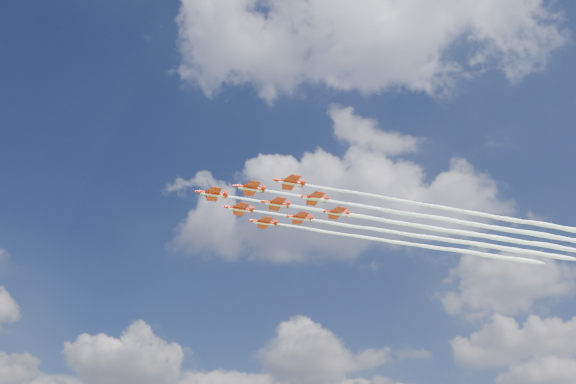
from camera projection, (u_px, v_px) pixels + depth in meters
The scene contains 9 objects.
jet_lead at pixel (391, 221), 173.74m from camera, with size 100.63×65.46×2.44m.
jet_row2_port at pixel (428, 217), 170.97m from camera, with size 100.63×65.46×2.44m.
jet_row2_starb at pixel (408, 234), 181.56m from camera, with size 100.63×65.46×2.44m.
jet_row3_port at pixel (467, 212), 168.21m from camera, with size 100.63×65.46×2.44m.
jet_row3_centre at pixel (444, 230), 178.79m from camera, with size 100.63×65.46×2.44m.
jet_row3_starb at pixel (423, 246), 189.37m from camera, with size 100.63×65.46×2.44m.
jet_row4_port at pixel (481, 225), 176.02m from camera, with size 100.63×65.46×2.44m.
jet_row4_starb at pixel (458, 242), 186.60m from camera, with size 100.63×65.46×2.44m.
jet_tail at pixel (494, 237), 183.83m from camera, with size 100.63×65.46×2.44m.
Camera 1 is at (43.54, -141.56, 7.14)m, focal length 35.00 mm.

